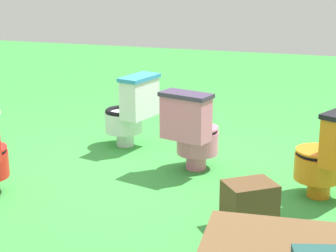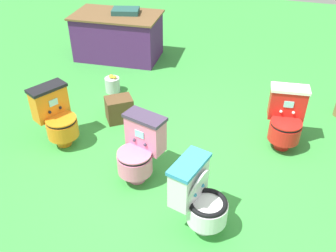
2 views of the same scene
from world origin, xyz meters
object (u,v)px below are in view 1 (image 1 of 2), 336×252
at_px(toilet_pink, 192,131).
at_px(toilet_white, 131,110).
at_px(small_crate, 249,205).
at_px(toilet_orange, 330,154).

distance_m(toilet_pink, toilet_white, 0.90).
height_order(toilet_pink, small_crate, toilet_pink).
relative_size(toilet_orange, small_crate, 2.14).
bearing_deg(toilet_pink, small_crate, -38.86).
distance_m(toilet_orange, toilet_white, 2.07).
bearing_deg(toilet_orange, small_crate, 170.32).
distance_m(toilet_orange, small_crate, 0.86).
bearing_deg(toilet_pink, toilet_white, 163.41).
bearing_deg(small_crate, toilet_orange, -126.42).
bearing_deg(toilet_orange, toilet_white, 94.94).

